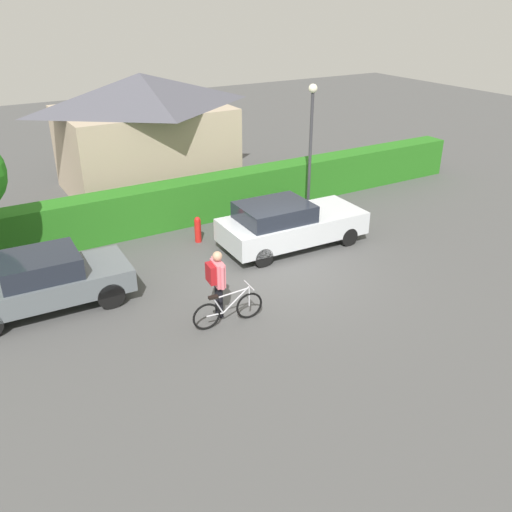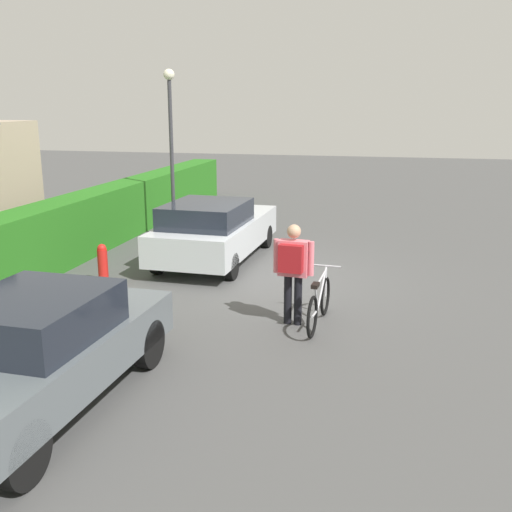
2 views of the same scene
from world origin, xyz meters
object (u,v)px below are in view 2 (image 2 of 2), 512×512
object	(u,v)px
bicycle	(319,304)
person_rider	(293,265)
parked_car_near	(38,350)
street_lamp	(171,132)
fire_hydrant	(103,263)
parked_car_far	(214,230)

from	to	relation	value
bicycle	person_rider	distance (m)	0.78
bicycle	parked_car_near	bearing A→B (deg)	140.32
street_lamp	fire_hydrant	bearing A→B (deg)	-179.31
bicycle	fire_hydrant	xyz separation A→B (m)	(1.36, 4.53, 0.04)
bicycle	fire_hydrant	world-z (taller)	bicycle
bicycle	person_rider	bearing A→B (deg)	97.20
fire_hydrant	parked_car_far	bearing A→B (deg)	-37.21
parked_car_near	street_lamp	xyz separation A→B (m)	(8.94, 1.72, 2.08)
parked_car_near	bicycle	distance (m)	4.49
person_rider	parked_car_near	bearing A→B (deg)	144.41
person_rider	street_lamp	bearing A→B (deg)	36.81
parked_car_far	bicycle	xyz separation A→B (m)	(-3.55, -2.86, -0.36)
parked_car_far	person_rider	xyz separation A→B (m)	(-3.61, -2.43, 0.28)
street_lamp	fire_hydrant	xyz separation A→B (m)	(-4.13, -0.05, -2.39)
parked_car_near	bicycle	size ratio (longest dim) A/B	2.35
parked_car_far	bicycle	world-z (taller)	parked_car_far
fire_hydrant	person_rider	bearing A→B (deg)	-109.05
fire_hydrant	parked_car_near	bearing A→B (deg)	-160.85
person_rider	fire_hydrant	bearing A→B (deg)	70.95
bicycle	fire_hydrant	size ratio (longest dim) A/B	2.14
bicycle	street_lamp	size ratio (longest dim) A/B	0.40
parked_car_near	parked_car_far	xyz separation A→B (m)	(7.00, 0.00, 0.00)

